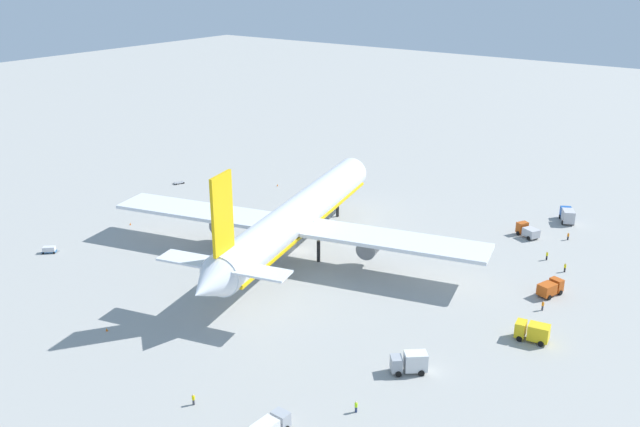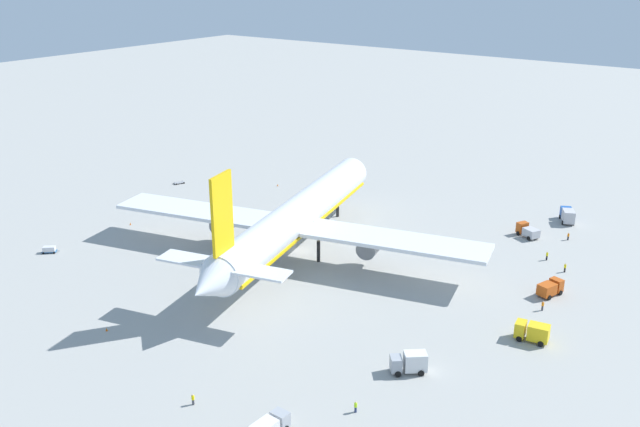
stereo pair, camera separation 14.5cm
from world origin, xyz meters
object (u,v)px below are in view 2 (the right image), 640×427
at_px(ground_worker_1, 543,306).
at_px(traffic_cone_2, 107,329).
at_px(service_truck_5, 270,426).
at_px(service_truck_2, 568,215).
at_px(traffic_cone_0, 130,224).
at_px(traffic_cone_3, 222,191).
at_px(ground_worker_5, 547,256).
at_px(service_truck_4, 532,331).
at_px(traffic_cone_1, 278,185).
at_px(ground_worker_4, 565,268).
at_px(ground_worker_3, 568,236).
at_px(baggage_cart_0, 179,183).
at_px(service_truck_1, 410,362).
at_px(ground_worker_2, 356,407).
at_px(baggage_cart_1, 49,249).
at_px(airliner, 296,218).
at_px(service_truck_3, 550,288).
at_px(ground_worker_0, 193,399).
at_px(service_truck_0, 528,231).

distance_m(ground_worker_1, traffic_cone_2, 71.41).
bearing_deg(service_truck_5, service_truck_2, -3.51).
height_order(service_truck_5, traffic_cone_0, service_truck_5).
height_order(traffic_cone_2, traffic_cone_3, same).
bearing_deg(ground_worker_5, service_truck_4, -164.82).
bearing_deg(traffic_cone_1, service_truck_5, -141.30).
xyz_separation_m(service_truck_4, ground_worker_5, (31.63, 8.58, -0.70)).
bearing_deg(ground_worker_1, service_truck_4, -168.96).
bearing_deg(ground_worker_4, ground_worker_3, 15.58).
bearing_deg(service_truck_5, baggage_cart_0, 52.60).
xyz_separation_m(service_truck_1, ground_worker_3, (63.30, -2.47, -0.84)).
relative_size(ground_worker_2, traffic_cone_2, 2.96).
height_order(service_truck_5, traffic_cone_1, service_truck_5).
distance_m(baggage_cart_1, traffic_cone_0, 19.79).
distance_m(airliner, ground_worker_1, 48.87).
height_order(service_truck_3, baggage_cart_0, service_truck_3).
distance_m(service_truck_2, ground_worker_2, 86.12).
height_order(ground_worker_0, traffic_cone_0, ground_worker_0).
xyz_separation_m(ground_worker_1, traffic_cone_3, (14.26, 86.92, -0.60)).
bearing_deg(service_truck_5, traffic_cone_0, 62.18).
bearing_deg(ground_worker_5, traffic_cone_2, 145.46).
bearing_deg(service_truck_2, traffic_cone_2, 154.63).
height_order(service_truck_4, ground_worker_4, service_truck_4).
height_order(ground_worker_4, ground_worker_5, ground_worker_5).
height_order(baggage_cart_1, traffic_cone_3, baggage_cart_1).
bearing_deg(service_truck_5, traffic_cone_2, 82.84).
xyz_separation_m(service_truck_1, ground_worker_4, (46.93, -7.03, -0.76)).
bearing_deg(baggage_cart_0, service_truck_5, -127.40).
distance_m(service_truck_2, ground_worker_3, 11.13).
bearing_deg(service_truck_2, service_truck_4, -167.59).
bearing_deg(traffic_cone_3, service_truck_5, -133.04).
height_order(service_truck_3, baggage_cart_1, service_truck_3).
distance_m(airliner, traffic_cone_3, 44.05).
relative_size(airliner, service_truck_5, 14.03).
distance_m(ground_worker_3, ground_worker_5, 12.88).
height_order(service_truck_2, ground_worker_1, service_truck_2).
bearing_deg(ground_worker_5, baggage_cart_0, 94.75).
height_order(ground_worker_3, traffic_cone_2, ground_worker_3).
relative_size(ground_worker_4, traffic_cone_2, 3.21).
distance_m(service_truck_1, service_truck_4, 21.77).
bearing_deg(service_truck_4, ground_worker_0, 144.39).
relative_size(service_truck_0, service_truck_2, 0.87).
height_order(service_truck_2, ground_worker_4, service_truck_2).
bearing_deg(ground_worker_4, service_truck_4, -172.01).
bearing_deg(traffic_cone_2, service_truck_4, -56.60).
distance_m(service_truck_4, ground_worker_5, 32.78).
relative_size(baggage_cart_0, traffic_cone_2, 6.07).
bearing_deg(baggage_cart_0, traffic_cone_3, -85.31).
xyz_separation_m(service_truck_5, baggage_cart_1, (18.04, 72.46, -0.65)).
relative_size(airliner, service_truck_0, 13.86).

